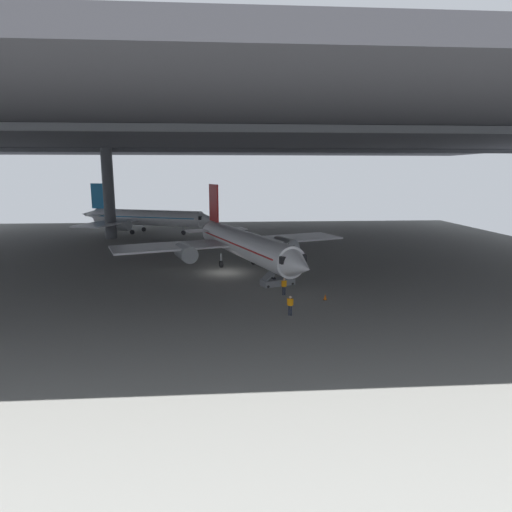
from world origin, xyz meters
TOP-DOWN VIEW (x-y plane):
  - ground_plane at (0.00, 0.00)m, footprint 110.00×110.00m
  - hangar_structure at (-0.10, 13.80)m, footprint 121.00×99.00m
  - airplane_main at (2.29, 2.01)m, footprint 31.16×31.36m
  - boarding_stairs at (5.82, -6.32)m, footprint 4.20×2.66m
  - crew_worker_near_nose at (5.62, -16.51)m, footprint 0.53×0.32m
  - crew_worker_by_stairs at (5.92, -10.31)m, footprint 0.55×0.26m
  - airplane_distant at (-15.87, 35.78)m, footprint 29.43×29.29m
  - traffic_cone_orange at (9.65, -12.20)m, footprint 0.36×0.36m

SIDE VIEW (x-z plane):
  - ground_plane at x=0.00m, z-range 0.00..0.00m
  - traffic_cone_orange at x=9.65m, z-range -0.01..0.59m
  - boarding_stairs at x=5.82m, z-range -1.50..2.92m
  - crew_worker_by_stairs at x=5.92m, z-range 0.13..1.86m
  - crew_worker_near_nose at x=5.62m, z-range 0.13..1.87m
  - airplane_distant at x=-15.87m, z-range -1.76..8.05m
  - airplane_main at x=2.29m, z-range -1.92..8.40m
  - hangar_structure at x=-0.10m, z-range 8.13..25.69m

